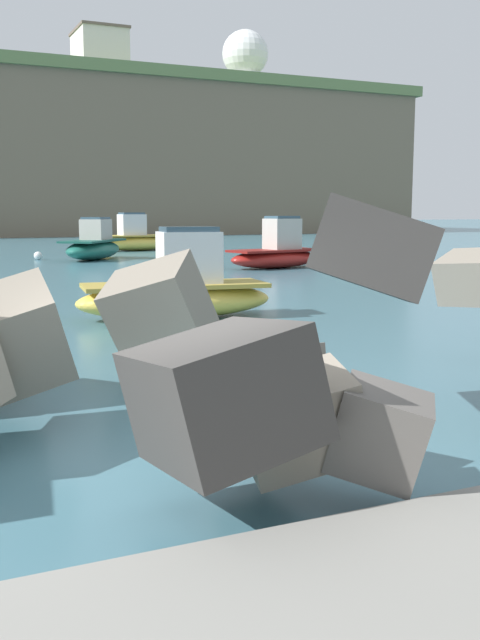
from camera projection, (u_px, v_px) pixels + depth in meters
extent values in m
plane|color=#42707F|center=(169.00, 480.00, 6.87)|extent=(400.00, 400.00, 0.00)
cube|color=gray|center=(160.00, 311.00, 11.45)|extent=(2.13, 1.82, 1.94)
cube|color=#3D3A38|center=(372.00, 250.00, 8.57)|extent=(1.86, 1.65, 1.33)
cube|color=gray|center=(297.00, 420.00, 6.21)|extent=(1.26, 1.04, 1.02)
cube|color=#3D3A38|center=(221.00, 394.00, 5.87)|extent=(1.40, 1.54, 1.29)
cube|color=slate|center=(265.00, 394.00, 6.71)|extent=(1.00, 1.22, 1.04)
cube|color=#605B56|center=(379.00, 432.00, 6.10)|extent=(1.08, 1.10, 0.93)
cube|color=gray|center=(13.00, 338.00, 8.14)|extent=(1.31, 1.30, 1.52)
cube|color=gray|center=(473.00, 277.00, 12.04)|extent=(1.30, 1.26, 1.02)
ellipsoid|color=#1E6656|center=(94.00, 250.00, 38.71)|extent=(4.76, 5.44, 1.04)
cube|color=#164C41|center=(93.00, 241.00, 38.64)|extent=(4.38, 5.00, 0.10)
cube|color=#B7B2A8|center=(96.00, 230.00, 38.93)|extent=(1.92, 2.00, 1.09)
cube|color=#334C5B|center=(96.00, 218.00, 38.84)|extent=(1.73, 1.80, 0.12)
ellipsoid|color=maroon|center=(276.00, 259.00, 32.96)|extent=(5.01, 2.69, 0.83)
cube|color=maroon|center=(276.00, 250.00, 32.90)|extent=(4.61, 2.47, 0.10)
cube|color=#B7B2A8|center=(282.00, 234.00, 33.00)|extent=(1.60, 1.36, 1.39)
cube|color=#334C5B|center=(282.00, 217.00, 32.88)|extent=(1.44, 1.22, 0.12)
ellipsoid|color=#EAC64C|center=(175.00, 301.00, 17.28)|extent=(4.84, 2.24, 0.83)
cube|color=#AF9539|center=(175.00, 285.00, 17.23)|extent=(4.45, 2.06, 0.10)
cube|color=silver|center=(189.00, 258.00, 17.24)|extent=(1.51, 1.18, 1.22)
cube|color=#334C5B|center=(189.00, 229.00, 17.14)|extent=(1.36, 1.06, 0.12)
ellipsoid|color=#EAC64C|center=(138.00, 243.00, 47.82)|extent=(5.41, 2.43, 1.01)
cube|color=#AF9539|center=(138.00, 236.00, 47.75)|extent=(4.98, 2.23, 0.10)
cube|color=silver|center=(132.00, 225.00, 47.46)|extent=(1.66, 1.37, 1.36)
cube|color=#334C5B|center=(132.00, 213.00, 47.35)|extent=(1.49, 1.23, 0.12)
sphere|color=silver|center=(38.00, 256.00, 38.64)|extent=(0.44, 0.44, 0.44)
cube|color=#756651|center=(78.00, 166.00, 93.14)|extent=(74.97, 39.47, 16.60)
cube|color=#667F4C|center=(76.00, 94.00, 91.84)|extent=(76.47, 40.26, 1.20)
cylinder|color=silver|center=(245.00, 89.00, 101.11)|extent=(4.95, 4.95, 3.14)
sphere|color=white|center=(245.00, 54.00, 100.42)|extent=(6.37, 6.37, 6.37)
cube|color=silver|center=(100.00, 59.00, 88.71)|extent=(5.57, 7.21, 6.26)
cube|color=#66564C|center=(99.00, 31.00, 88.23)|extent=(5.85, 7.57, 0.30)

